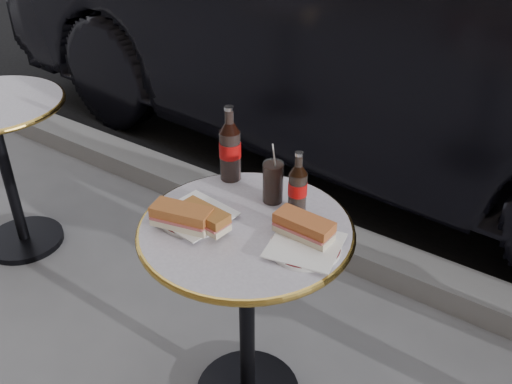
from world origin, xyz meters
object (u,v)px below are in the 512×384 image
Objects in this scene: bistro_table at (247,319)px; cola_bottle_right at (298,183)px; parked_car at (382,17)px; cola_bottle_left at (230,143)px; cola_glass at (273,182)px; plate_left at (195,217)px; plate_right at (305,247)px.

bistro_table is 0.49m from cola_bottle_right.
bistro_table is at bearing -162.90° from parked_car.
bistro_table is 0.56m from cola_bottle_left.
cola_bottle_left is at bearing 169.72° from cola_glass.
plate_left is 0.80× the size of cola_bottle_left.
cola_bottle_right is 0.10m from cola_glass.
cola_bottle_right reaches higher than plate_left.
plate_right is 0.97× the size of cola_bottle_right.
cola_bottle_left reaches higher than plate_right.
cola_bottle_right is (0.08, 0.14, 0.47)m from bistro_table.
cola_bottle_left is 1.93× the size of cola_glass.
cola_bottle_left reaches higher than plate_left.
plate_right is 0.04× the size of parked_car.
bistro_table is at bearing -120.55° from cola_bottle_right.
plate_right is at bearing -25.11° from cola_bottle_left.
plate_left is 1.00× the size of cola_bottle_right.
plate_left is 2.05m from parked_car.
cola_glass is at bearing 58.18° from plate_left.
bistro_table is 5.65× the size of cola_glass.
cola_bottle_right reaches higher than cola_glass.
cola_glass is (-0.20, 0.15, 0.06)m from plate_right.
parked_car is at bearing 109.08° from plate_right.
plate_left is 0.31m from cola_bottle_right.
cola_bottle_left is (-0.20, 0.19, 0.49)m from bistro_table.
plate_left is 0.34m from plate_right.
bistro_table is at bearing 21.85° from plate_left.
plate_right is 0.26m from cola_glass.
cola_glass is 1.87m from parked_car.
parked_car is (-0.68, 1.95, 0.07)m from plate_right.
plate_right reaches higher than bistro_table.
bistro_table is 0.40m from plate_left.
parked_car is (-0.34, 2.02, 0.07)m from plate_left.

